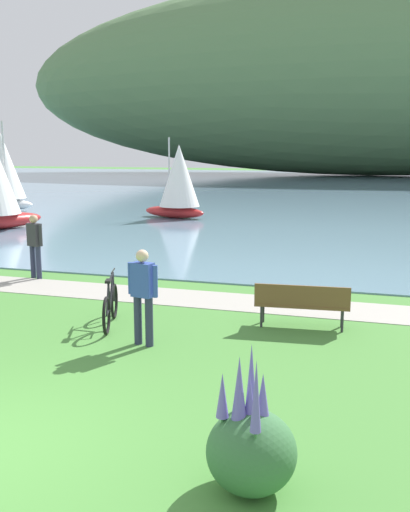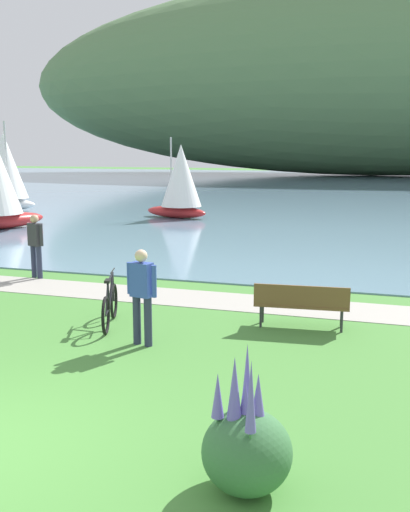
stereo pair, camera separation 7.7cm
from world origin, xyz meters
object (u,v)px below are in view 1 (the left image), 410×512
person_at_shoreline (35,242)px  sailboat_toward_hillside (179,180)px  person_on_the_grass (143,291)px  sailboat_nearest_to_shore (2,171)px  park_bench_near_camera (302,302)px  bicycle_leaning_near_bench (110,306)px

person_at_shoreline → sailboat_toward_hillside: bearing=93.5°
person_at_shoreline → person_on_the_grass: size_ratio=1.00×
sailboat_nearest_to_shore → sailboat_toward_hillside: bearing=-2.5°
park_bench_near_camera → sailboat_nearest_to_shore: size_ratio=0.39×
bicycle_leaning_near_bench → sailboat_toward_hillside: sailboat_toward_hillside is taller
bicycle_leaning_near_bench → person_on_the_grass: size_ratio=1.00×
bicycle_leaning_near_bench → person_on_the_grass: person_on_the_grass is taller
sailboat_nearest_to_shore → park_bench_near_camera: bearing=-41.6°
bicycle_leaning_near_bench → person_on_the_grass: 1.48m
person_on_the_grass → person_at_shoreline: bearing=139.6°
bicycle_leaning_near_bench → sailboat_nearest_to_shore: sailboat_nearest_to_shore is taller
person_on_the_grass → sailboat_toward_hillside: size_ratio=0.43×
park_bench_near_camera → bicycle_leaning_near_bench: 3.71m
sailboat_nearest_to_shore → sailboat_toward_hillside: 10.53m
park_bench_near_camera → bicycle_leaning_near_bench: (-3.59, -0.93, -0.12)m
person_on_the_grass → bicycle_leaning_near_bench: bearing=141.0°
person_on_the_grass → sailboat_nearest_to_shore: sailboat_nearest_to_shore is taller
bicycle_leaning_near_bench → sailboat_toward_hillside: 17.78m
bicycle_leaning_near_bench → person_at_shoreline: 5.04m
bicycle_leaning_near_bench → sailboat_nearest_to_shore: bearing=130.8°
sailboat_toward_hillside → bicycle_leaning_near_bench: bearing=-74.8°
park_bench_near_camera → person_on_the_grass: person_on_the_grass is taller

